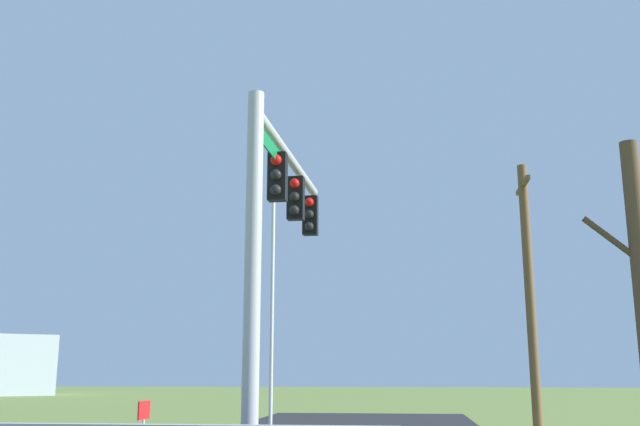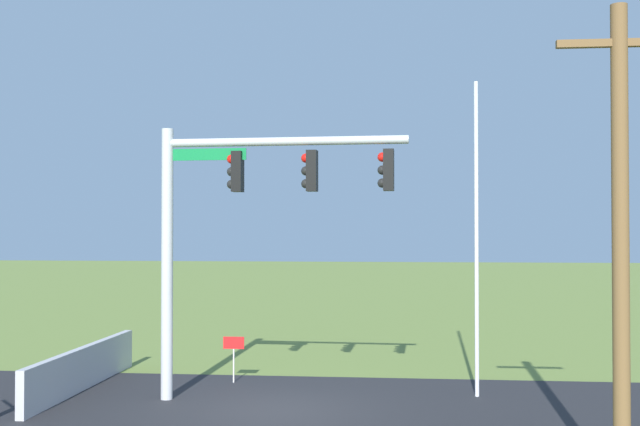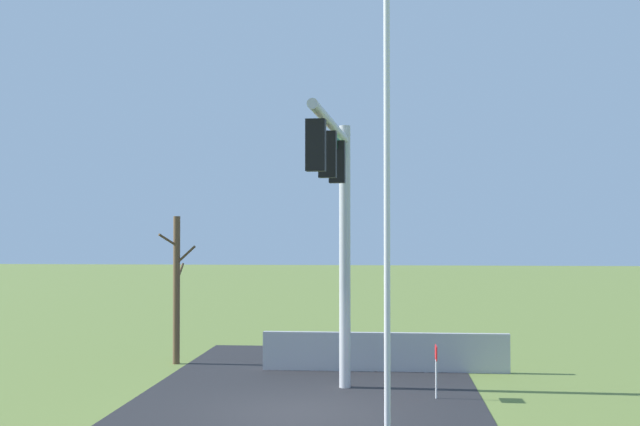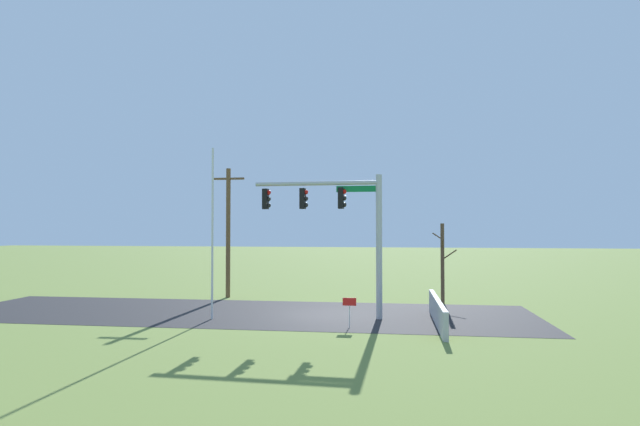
# 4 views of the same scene
# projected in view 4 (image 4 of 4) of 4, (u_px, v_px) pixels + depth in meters

# --- Properties ---
(ground_plane) EXTENTS (160.00, 160.00, 0.00)m
(ground_plane) POSITION_uv_depth(u_px,v_px,m) (321.00, 315.00, 24.23)
(ground_plane) COLOR olive
(road_surface) EXTENTS (28.00, 8.00, 0.01)m
(road_surface) POSITION_uv_depth(u_px,v_px,m) (238.00, 313.00, 24.77)
(road_surface) COLOR #232326
(road_surface) RESTS_ON ground_plane
(sidewalk_corner) EXTENTS (6.00, 6.00, 0.01)m
(sidewalk_corner) POSITION_uv_depth(u_px,v_px,m) (402.00, 319.00, 22.96)
(sidewalk_corner) COLOR #B7B5AD
(sidewalk_corner) RESTS_ON ground_plane
(retaining_fence) EXTENTS (0.20, 6.78, 1.07)m
(retaining_fence) POSITION_uv_depth(u_px,v_px,m) (437.00, 312.00, 21.81)
(retaining_fence) COLOR #A8A8AD
(retaining_fence) RESTS_ON ground_plane
(signal_mast) EXTENTS (5.91, 0.57, 6.49)m
(signal_mast) POSITION_uv_depth(u_px,v_px,m) (341.00, 217.00, 23.52)
(signal_mast) COLOR #B2B5BA
(signal_mast) RESTS_ON ground_plane
(flagpole) EXTENTS (0.10, 0.10, 7.69)m
(flagpole) POSITION_uv_depth(u_px,v_px,m) (212.00, 233.00, 23.14)
(flagpole) COLOR silver
(flagpole) RESTS_ON ground_plane
(utility_pole) EXTENTS (1.90, 0.26, 7.56)m
(utility_pole) POSITION_uv_depth(u_px,v_px,m) (228.00, 230.00, 30.25)
(utility_pole) COLOR brown
(utility_pole) RESTS_ON ground_plane
(bare_tree) EXTENTS (1.27, 1.02, 4.31)m
(bare_tree) POSITION_uv_depth(u_px,v_px,m) (443.00, 262.00, 27.77)
(bare_tree) COLOR brown
(bare_tree) RESTS_ON ground_plane
(open_sign) EXTENTS (0.56, 0.04, 1.22)m
(open_sign) POSITION_uv_depth(u_px,v_px,m) (349.00, 305.00, 21.12)
(open_sign) COLOR silver
(open_sign) RESTS_ON ground_plane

